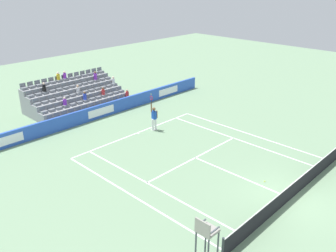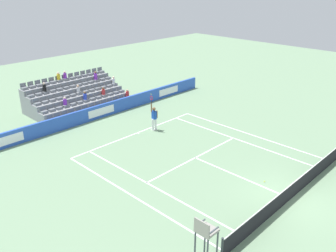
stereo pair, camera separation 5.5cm
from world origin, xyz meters
name	(u,v)px [view 2 (the right image)]	position (x,y,z in m)	size (l,w,h in m)	color
ground_plane	(291,199)	(0.00, 0.00, 0.00)	(80.00, 80.00, 0.00)	gray
line_baseline	(137,133)	(0.00, -11.89, 0.00)	(10.97, 0.10, 0.01)	white
line_service	(195,158)	(0.00, -6.40, 0.00)	(8.23, 0.10, 0.01)	white
line_centre_service	(238,176)	(0.00, -3.20, 0.00)	(0.10, 6.40, 0.01)	white
line_singles_sideline_left	(152,186)	(4.12, -5.95, 0.00)	(0.10, 11.89, 0.01)	white
line_singles_sideline_right	(239,140)	(-4.12, -5.95, 0.00)	(0.10, 11.89, 0.01)	white
line_doubles_sideline_left	(133,196)	(5.49, -5.95, 0.00)	(0.10, 11.89, 0.01)	white
line_doubles_sideline_right	(250,134)	(-5.49, -5.95, 0.00)	(0.10, 11.89, 0.01)	white
line_centre_mark	(138,133)	(0.00, -11.79, 0.00)	(0.10, 0.20, 0.01)	white
sponsor_barrier	(101,111)	(0.00, -16.27, 0.54)	(22.99, 0.22, 1.08)	blue
tennis_net	(292,191)	(0.00, 0.00, 0.49)	(11.97, 0.10, 1.07)	#33383D
tennis_player	(154,118)	(-1.21, -11.37, 0.99)	(0.52, 0.39, 2.85)	white
umpire_chair	(205,236)	(6.76, -0.23, 1.52)	(0.70, 0.70, 2.34)	#474C54
stadium_stand	(76,98)	(-0.01, -19.84, 0.82)	(8.06, 4.75, 2.97)	gray
loose_tennis_ball	(265,181)	(-0.49, -1.81, 0.03)	(0.07, 0.07, 0.07)	#D1E533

